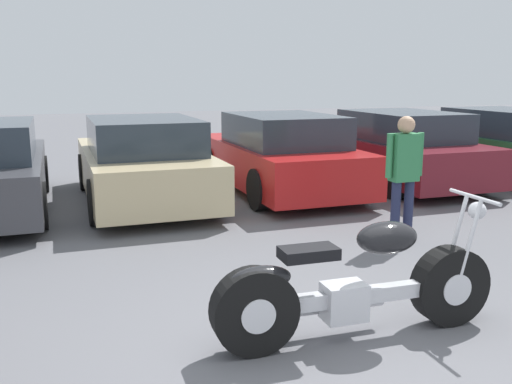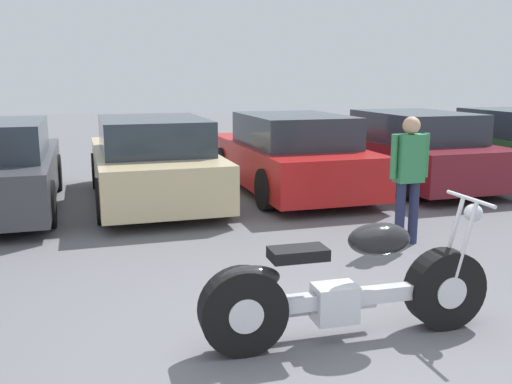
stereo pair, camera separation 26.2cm
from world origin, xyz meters
TOP-DOWN VIEW (x-y plane):
  - ground_plane at (0.00, 0.00)m, footprint 60.00×60.00m
  - motorcycle at (0.25, 0.20)m, footprint 2.41×0.62m
  - parked_car_champagne at (-0.58, 5.86)m, footprint 1.93×4.42m
  - parked_car_red at (1.90, 5.95)m, footprint 1.93×4.42m
  - parked_car_maroon at (4.37, 5.98)m, footprint 1.93×4.42m
  - person_standing at (2.15, 2.40)m, footprint 0.52×0.21m

SIDE VIEW (x-z plane):
  - ground_plane at x=0.00m, z-range 0.00..0.00m
  - motorcycle at x=0.25m, z-range -0.13..0.98m
  - parked_car_champagne at x=-0.58m, z-range -0.04..1.37m
  - parked_car_red at x=1.90m, z-range -0.04..1.37m
  - parked_car_maroon at x=4.37m, z-range -0.04..1.37m
  - person_standing at x=2.15m, z-range 0.14..1.74m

